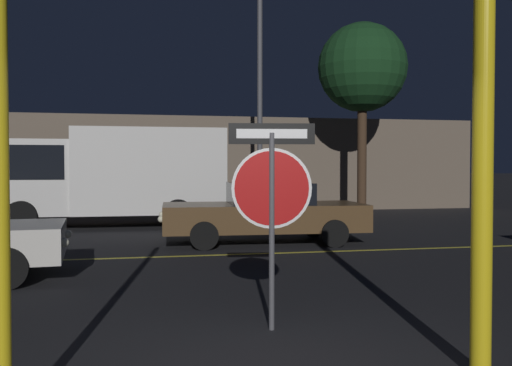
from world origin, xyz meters
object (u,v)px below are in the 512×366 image
object	(u,v)px
yellow_pole_right	(482,176)
street_lamp	(260,41)
passing_car_3	(265,212)
tree_0	(362,69)
yellow_pole_left	(0,172)
delivery_truck	(101,173)
stop_sign	(272,186)

from	to	relation	value
yellow_pole_right	street_lamp	world-z (taller)	street_lamp
passing_car_3	tree_0	distance (m)	8.90
yellow_pole_left	yellow_pole_right	size ratio (longest dim) A/B	1.02
delivery_truck	stop_sign	bearing A→B (deg)	-166.86
passing_car_3	street_lamp	distance (m)	6.66
passing_car_3	delivery_truck	size ratio (longest dim) A/B	0.68
delivery_truck	street_lamp	xyz separation A→B (m)	(4.71, 0.09, 4.00)
delivery_truck	street_lamp	world-z (taller)	street_lamp
yellow_pole_right	street_lamp	xyz separation A→B (m)	(0.90, 12.87, 3.91)
stop_sign	tree_0	world-z (taller)	tree_0
passing_car_3	tree_0	bearing A→B (deg)	-35.47
yellow_pole_left	street_lamp	distance (m)	14.44
tree_0	passing_car_3	bearing A→B (deg)	-128.66
yellow_pole_right	passing_car_3	xyz separation A→B (m)	(0.05, 8.41, -0.97)
street_lamp	passing_car_3	bearing A→B (deg)	-100.81
yellow_pole_right	stop_sign	bearing A→B (deg)	130.18
street_lamp	yellow_pole_left	bearing A→B (deg)	-109.06
tree_0	delivery_truck	bearing A→B (deg)	-169.22
passing_car_3	street_lamp	world-z (taller)	street_lamp
yellow_pole_left	street_lamp	world-z (taller)	street_lamp
street_lamp	tree_0	world-z (taller)	street_lamp
stop_sign	delivery_truck	world-z (taller)	delivery_truck
yellow_pole_right	street_lamp	bearing A→B (deg)	86.01
tree_0	yellow_pole_left	bearing A→B (deg)	-120.05
stop_sign	street_lamp	distance (m)	12.15
street_lamp	tree_0	size ratio (longest dim) A/B	1.23
stop_sign	street_lamp	bearing A→B (deg)	86.93
passing_car_3	delivery_truck	bearing A→B (deg)	44.63
yellow_pole_right	delivery_truck	size ratio (longest dim) A/B	0.48
yellow_pole_left	tree_0	xyz separation A→B (m)	(8.51, 14.71, 3.43)
yellow_pole_right	passing_car_3	bearing A→B (deg)	89.69
yellow_pole_left	passing_car_3	xyz separation A→B (m)	(3.69, 8.69, -1.01)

